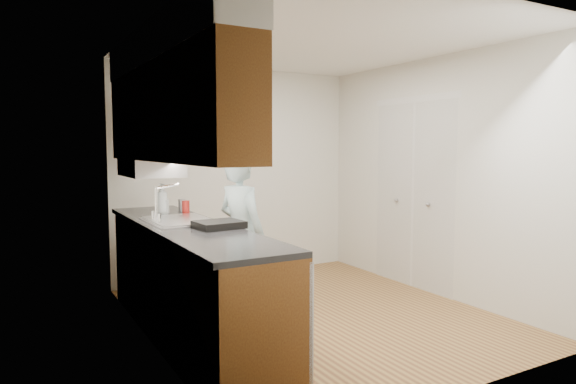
{
  "coord_description": "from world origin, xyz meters",
  "views": [
    {
      "loc": [
        -2.51,
        -3.95,
        1.56
      ],
      "look_at": [
        -0.14,
        0.25,
        1.14
      ],
      "focal_mm": 32.0,
      "sensor_mm": 36.0,
      "label": 1
    }
  ],
  "objects_px": {
    "steel_can": "(182,205)",
    "person": "(242,224)",
    "soda_can": "(186,207)",
    "soap_bottle_b": "(163,203)",
    "dish_rack": "(219,225)",
    "soap_bottle_a": "(162,199)"
  },
  "relations": [
    {
      "from": "person",
      "to": "steel_can",
      "type": "height_order",
      "value": "person"
    },
    {
      "from": "soap_bottle_a",
      "to": "steel_can",
      "type": "bearing_deg",
      "value": 21.23
    },
    {
      "from": "soap_bottle_b",
      "to": "steel_can",
      "type": "distance_m",
      "value": 0.22
    },
    {
      "from": "person",
      "to": "soap_bottle_b",
      "type": "xyz_separation_m",
      "value": [
        -0.56,
        0.51,
        0.17
      ]
    },
    {
      "from": "person",
      "to": "soda_can",
      "type": "height_order",
      "value": "person"
    },
    {
      "from": "person",
      "to": "soap_bottle_a",
      "type": "height_order",
      "value": "person"
    },
    {
      "from": "soap_bottle_a",
      "to": "dish_rack",
      "type": "distance_m",
      "value": 1.05
    },
    {
      "from": "soda_can",
      "to": "dish_rack",
      "type": "xyz_separation_m",
      "value": [
        -0.04,
        -0.92,
        -0.04
      ]
    },
    {
      "from": "person",
      "to": "soda_can",
      "type": "bearing_deg",
      "value": 28.65
    },
    {
      "from": "soap_bottle_a",
      "to": "dish_rack",
      "type": "xyz_separation_m",
      "value": [
        0.15,
        -1.03,
        -0.12
      ]
    },
    {
      "from": "steel_can",
      "to": "dish_rack",
      "type": "xyz_separation_m",
      "value": [
        -0.07,
        -1.12,
        -0.03
      ]
    },
    {
      "from": "soda_can",
      "to": "steel_can",
      "type": "xyz_separation_m",
      "value": [
        0.03,
        0.2,
        -0.0
      ]
    },
    {
      "from": "person",
      "to": "soda_can",
      "type": "distance_m",
      "value": 0.57
    },
    {
      "from": "soda_can",
      "to": "person",
      "type": "bearing_deg",
      "value": -44.8
    },
    {
      "from": "steel_can",
      "to": "person",
      "type": "bearing_deg",
      "value": -58.25
    },
    {
      "from": "soap_bottle_a",
      "to": "soda_can",
      "type": "bearing_deg",
      "value": -31.6
    },
    {
      "from": "soap_bottle_a",
      "to": "steel_can",
      "type": "xyz_separation_m",
      "value": [
        0.22,
        0.08,
        -0.08
      ]
    },
    {
      "from": "steel_can",
      "to": "dish_rack",
      "type": "relative_size",
      "value": 0.36
    },
    {
      "from": "steel_can",
      "to": "soap_bottle_b",
      "type": "bearing_deg",
      "value": -160.27
    },
    {
      "from": "soda_can",
      "to": "dish_rack",
      "type": "height_order",
      "value": "soda_can"
    },
    {
      "from": "soda_can",
      "to": "dish_rack",
      "type": "bearing_deg",
      "value": -92.47
    },
    {
      "from": "person",
      "to": "soap_bottle_b",
      "type": "bearing_deg",
      "value": 31.14
    }
  ]
}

